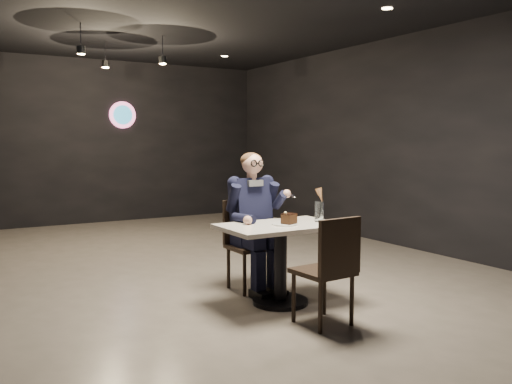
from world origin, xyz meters
TOP-DOWN VIEW (x-y plane):
  - floor at (0.00, 0.00)m, footprint 9.00×9.00m
  - wall_sign at (0.80, 4.47)m, footprint 0.50×0.06m
  - pendant_lights at (0.00, 2.00)m, footprint 1.40×1.20m
  - main_table at (0.48, -1.47)m, footprint 1.10×0.70m
  - chair_far at (0.48, -0.92)m, footprint 0.42×0.46m
  - chair_near at (0.48, -2.12)m, footprint 0.45×0.49m
  - seated_man at (0.48, -0.92)m, footprint 0.60×0.80m
  - dessert_plate at (0.49, -1.52)m, footprint 0.24×0.24m
  - cake_slice at (0.52, -1.55)m, footprint 0.15×0.14m
  - mint_leaf at (0.53, -1.57)m, footprint 0.07×0.04m
  - sundae_glass at (0.89, -1.51)m, footprint 0.08×0.08m
  - wafer_cone at (0.92, -1.50)m, footprint 0.08×0.08m

SIDE VIEW (x-z plane):
  - floor at x=0.00m, z-range 0.00..0.00m
  - main_table at x=0.48m, z-range 0.00..0.75m
  - chair_far at x=0.48m, z-range 0.00..0.92m
  - chair_near at x=0.48m, z-range 0.00..0.92m
  - seated_man at x=0.48m, z-range 0.00..1.44m
  - dessert_plate at x=0.49m, z-range 0.75..0.76m
  - cake_slice at x=0.52m, z-range 0.76..0.85m
  - mint_leaf at x=0.53m, z-range 0.84..0.85m
  - sundae_glass at x=0.89m, z-range 0.75..0.94m
  - wafer_cone at x=0.92m, z-range 0.93..1.07m
  - wall_sign at x=0.80m, z-range 1.75..2.25m
  - pendant_lights at x=0.00m, z-range 2.70..3.06m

